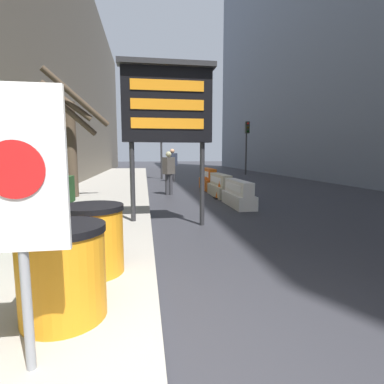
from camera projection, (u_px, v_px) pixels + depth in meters
The scene contains 16 objects.
ground_plane at pixel (165, 375), 2.09m from camera, with size 120.00×120.00×0.00m, color #2D2D33.
building_left_facade at pixel (45, 27), 10.40m from camera, with size 0.40×50.40×11.85m.
bare_tree at pixel (71, 139), 9.38m from camera, with size 1.90×1.60×3.77m.
barrel_drum_foreground at pixel (63, 272), 2.52m from camera, with size 0.73×0.73×0.80m.
barrel_drum_middle at pixel (93, 239), 3.48m from camera, with size 0.73×0.73×0.80m.
warning_sign at pixel (17, 187), 1.78m from camera, with size 0.58×0.08×1.80m.
message_board at pixel (167, 106), 6.04m from camera, with size 1.94×0.36×3.34m.
jersey_barrier_white at pixel (238, 195), 8.78m from camera, with size 0.53×1.81×0.76m.
jersey_barrier_cream at pixel (220, 186), 10.86m from camera, with size 0.56×1.91×0.81m.
jersey_barrier_orange_far at pixel (208, 180), 12.88m from camera, with size 0.50×1.78×0.92m.
traffic_cone_near at pixel (203, 182), 13.59m from camera, with size 0.31×0.31×0.56m.
traffic_cone_mid at pixel (219, 190), 10.25m from camera, with size 0.36×0.36×0.64m.
traffic_light_near_curb at pixel (161, 137), 17.92m from camera, with size 0.28×0.45×3.45m.
traffic_light_far_side at pixel (247, 136), 21.82m from camera, with size 0.28×0.45×3.85m.
pedestrian_worker at pixel (169, 169), 11.15m from camera, with size 0.49×0.48×1.62m.
pedestrian_passerby at pixel (172, 162), 16.58m from camera, with size 0.55×0.46×1.81m.
Camera 1 is at (-0.11, -1.91, 1.53)m, focal length 28.00 mm.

